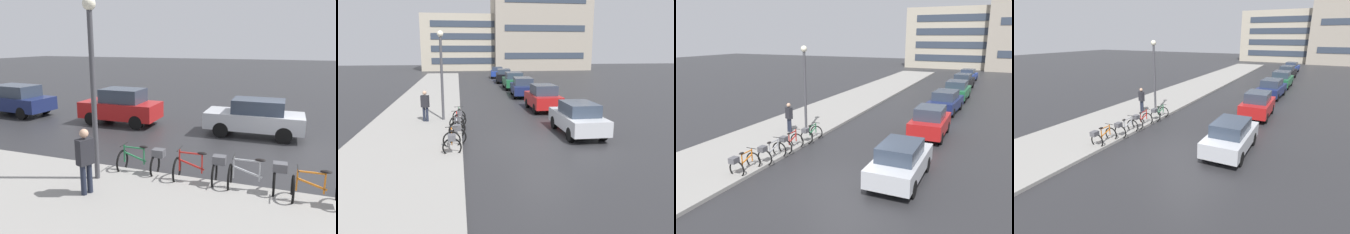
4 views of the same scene
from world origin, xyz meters
The scene contains 16 objects.
ground_plane centered at (0.00, 0.00, 0.00)m, with size 140.00×140.00×0.00m, color #28282B.
sidewalk_kerb centered at (-6.00, 10.00, 0.07)m, with size 4.80×60.00×0.14m, color gray.
bicycle_nearest centered at (-4.01, -0.89, 0.49)m, with size 0.76×1.34×0.96m.
bicycle_second centered at (-3.80, 0.60, 0.50)m, with size 0.78×1.44×1.00m.
bicycle_third centered at (-3.80, 2.10, 0.50)m, with size 0.79×1.39×1.03m.
bicycle_farthest centered at (-3.69, 3.85, 0.48)m, with size 0.73×1.37×0.93m.
car_silver centered at (1.85, 1.25, 0.79)m, with size 1.72×3.98×1.55m.
car_red centered at (1.79, 7.48, 0.85)m, with size 1.75×3.75×1.71m.
car_navy centered at (1.70, 13.91, 0.82)m, with size 2.10×4.45×1.62m.
car_green centered at (1.85, 19.35, 0.85)m, with size 2.05×4.35×1.68m.
car_black centered at (1.74, 25.76, 0.83)m, with size 2.10×4.40×1.62m.
car_blue centered at (1.71, 32.16, 0.77)m, with size 2.06×4.02×1.52m.
pedestrian centered at (-5.49, 4.57, 1.02)m, with size 0.46×0.37×1.81m.
streetlamp centered at (-4.56, 4.85, 3.04)m, with size 0.34×0.34×4.94m.
building_facade_main centered at (-0.06, 51.81, 5.03)m, with size 19.94×9.79×10.06m.
building_facade_side centered at (11.97, 49.58, 7.53)m, with size 17.86×8.75×15.06m.
Camera 2 is at (-3.70, -13.22, 4.02)m, focal length 35.00 mm.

